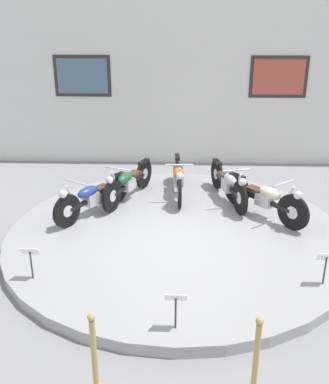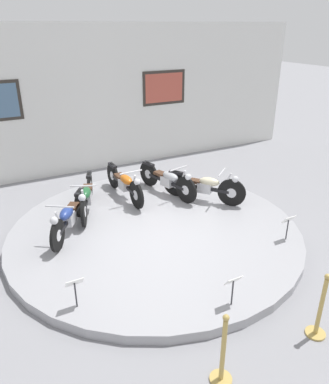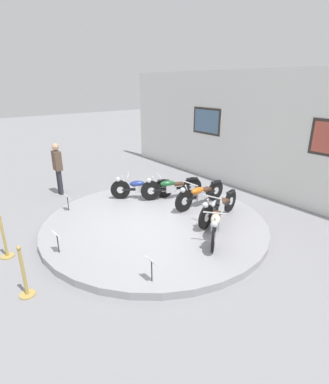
{
  "view_description": "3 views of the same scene",
  "coord_description": "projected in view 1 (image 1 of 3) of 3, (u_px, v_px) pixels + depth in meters",
  "views": [
    {
      "loc": [
        0.02,
        -6.99,
        3.73
      ],
      "look_at": [
        -0.23,
        0.06,
        0.86
      ],
      "focal_mm": 42.0,
      "sensor_mm": 36.0,
      "label": 1
    },
    {
      "loc": [
        -2.9,
        -6.02,
        3.99
      ],
      "look_at": [
        0.22,
        0.0,
        0.92
      ],
      "focal_mm": 35.0,
      "sensor_mm": 36.0,
      "label": 2
    },
    {
      "loc": [
        5.86,
        -4.24,
        3.67
      ],
      "look_at": [
        -0.0,
        0.32,
        0.9
      ],
      "focal_mm": 28.0,
      "sensor_mm": 36.0,
      "label": 3
    }
  ],
  "objects": [
    {
      "name": "motorcycle_blue",
      "position": [
        92.0,
        196.0,
        8.28
      ],
      "size": [
        1.12,
        1.67,
        0.78
      ],
      "color": "black",
      "rests_on": "display_platform"
    },
    {
      "name": "motorcycle_cream",
      "position": [
        265.0,
        197.0,
        8.17
      ],
      "size": [
        1.3,
        1.58,
        0.8
      ],
      "color": "black",
      "rests_on": "display_platform"
    },
    {
      "name": "stanchion_post_left_of_entry",
      "position": [
        95.0,
        369.0,
        4.55
      ],
      "size": [
        0.28,
        0.28,
        1.02
      ],
      "color": "tan",
      "rests_on": "ground_plane"
    },
    {
      "name": "motorcycle_green",
      "position": [
        128.0,
        182.0,
        8.94
      ],
      "size": [
        0.81,
        1.86,
        0.79
      ],
      "color": "black",
      "rests_on": "display_platform"
    },
    {
      "name": "motorcycle_orange",
      "position": [
        178.0,
        177.0,
        9.17
      ],
      "size": [
        0.54,
        1.99,
        0.8
      ],
      "color": "black",
      "rests_on": "display_platform"
    },
    {
      "name": "info_placard_front_left",
      "position": [
        30.0,
        256.0,
        6.28
      ],
      "size": [
        0.26,
        0.11,
        0.51
      ],
      "color": "#333338",
      "rests_on": "display_platform"
    },
    {
      "name": "motorcycle_silver",
      "position": [
        229.0,
        183.0,
        8.87
      ],
      "size": [
        0.64,
        1.94,
        0.8
      ],
      "color": "black",
      "rests_on": "display_platform"
    },
    {
      "name": "display_platform",
      "position": [
        177.0,
        235.0,
        7.84
      ],
      "size": [
        5.87,
        5.87,
        0.17
      ],
      "primitive_type": "cylinder",
      "color": "#99999E",
      "rests_on": "ground_plane"
    },
    {
      "name": "stanchion_post_right_of_entry",
      "position": [
        255.0,
        373.0,
        4.5
      ],
      "size": [
        0.28,
        0.28,
        1.02
      ],
      "color": "tan",
      "rests_on": "ground_plane"
    },
    {
      "name": "info_placard_front_right",
      "position": [
        326.0,
        261.0,
        6.15
      ],
      "size": [
        0.26,
        0.11,
        0.51
      ],
      "color": "#333338",
      "rests_on": "display_platform"
    },
    {
      "name": "back_wall",
      "position": [
        180.0,
        84.0,
        11.13
      ],
      "size": [
        14.0,
        0.22,
        4.03
      ],
      "color": "silver",
      "rests_on": "ground_plane"
    },
    {
      "name": "info_placard_front_centre",
      "position": [
        176.0,
        302.0,
        5.28
      ],
      "size": [
        0.26,
        0.11,
        0.51
      ],
      "color": "#333338",
      "rests_on": "display_platform"
    },
    {
      "name": "ground_plane",
      "position": [
        177.0,
        239.0,
        7.87
      ],
      "size": [
        60.0,
        60.0,
        0.0
      ],
      "primitive_type": "plane",
      "color": "gray"
    }
  ]
}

